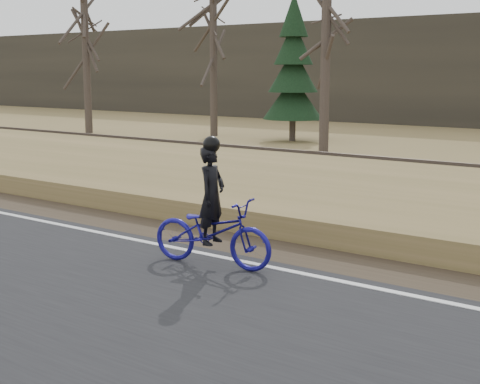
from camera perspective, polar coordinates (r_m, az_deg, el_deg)
The scene contains 11 objects.
ground at distance 12.90m, azimuth -14.10°, elevation -3.51°, with size 120.00×120.00×0.00m, color olive.
edge_line at distance 13.01m, azimuth -13.44°, elevation -3.07°, with size 120.00×0.12×0.01m, color silver.
shoulder at distance 13.68m, azimuth -10.27°, elevation -2.50°, with size 120.00×1.60×0.04m, color #473A2B.
embankment at distance 15.82m, azimuth -2.48°, elevation 0.13°, with size 120.00×5.00×0.44m, color olive.
ballast at distance 18.91m, azimuth 4.67°, elevation 1.79°, with size 120.00×3.00×0.45m, color slate.
railroad at distance 18.87m, azimuth 4.68°, elevation 2.70°, with size 120.00×2.40×0.29m.
cyclist at distance 10.19m, azimuth -2.40°, elevation -2.84°, with size 2.09×0.99×2.00m.
bare_tree_far_left at distance 33.86m, azimuth -13.02°, elevation 11.81°, with size 0.36×0.36×8.13m, color #483C34.
bare_tree_left at distance 31.54m, azimuth -2.28°, elevation 11.69°, with size 0.36×0.36×7.59m, color #483C34.
bare_tree_near_left at distance 24.85m, azimuth 7.29°, elevation 10.60°, with size 0.36×0.36×6.37m, color #483C34.
conifer at distance 29.29m, azimuth 4.56°, elevation 10.19°, with size 2.60×2.60×6.30m.
Camera 1 is at (9.65, -8.03, 3.00)m, focal length 50.00 mm.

